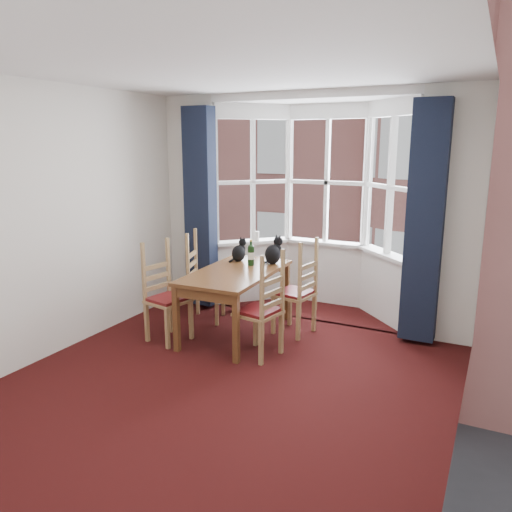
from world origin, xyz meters
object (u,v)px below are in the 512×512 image
Objects in this scene: chair_left_far at (199,283)px; wine_bottle at (251,254)px; dining_table at (236,278)px; candle_tall at (257,236)px; chair_left_near at (163,299)px; chair_right_near at (265,314)px; cat_left at (239,252)px; cat_right at (273,253)px; chair_right_far at (301,296)px.

wine_bottle is (0.69, 0.07, 0.43)m from chair_left_far.
candle_tall is at bearing 105.18° from dining_table.
chair_left_near reaches higher than dining_table.
chair_right_near is (1.26, 0.05, 0.00)m from chair_left_near.
dining_table is 5.13× the size of cat_left.
chair_left_far is 3.06× the size of cat_left.
candle_tall is at bearing 118.86° from chair_right_near.
cat_right reaches higher than cat_left.
chair_left_far is at bearing 151.41° from chair_right_near.
dining_table is at bearing -154.29° from chair_right_far.
chair_left_far is (-0.65, 0.24, -0.21)m from dining_table.
cat_right is (0.93, 0.99, 0.43)m from chair_left_near.
cat_right is 2.64× the size of candle_tall.
chair_right_near is 3.06× the size of cat_left.
candle_tall is at bearing 100.15° from cat_left.
chair_right_far is 2.96× the size of wine_bottle.
cat_left is at bearing 150.40° from wine_bottle.
candle_tall is (-1.01, 0.90, 0.46)m from chair_right_far.
wine_bottle reaches higher than dining_table.
chair_right_near is at bearing -48.52° from cat_left.
dining_table is at bearing -66.41° from cat_left.
cat_left is (-0.19, 0.44, 0.20)m from dining_table.
chair_left_near is 2.96× the size of wine_bottle.
candle_tall is (-0.14, 0.78, 0.05)m from cat_left.
chair_right_near is at bearing -53.89° from wine_bottle.
dining_table is 0.72m from chair_left_far.
dining_table is 0.38m from wine_bottle.
chair_right_near is at bearing -97.01° from chair_right_far.
cat_right is at bearing 64.00° from dining_table.
chair_left_near is at bearing -92.22° from chair_left_far.
cat_left is at bearing 113.59° from dining_table.
cat_left is at bearing -79.85° from candle_tall.
chair_left_far and chair_right_far have the same top height.
chair_right_far is 6.85× the size of candle_tall.
cat_left is (-0.78, 0.88, 0.41)m from chair_right_near.
cat_right is (-0.34, 0.94, 0.43)m from chair_right_near.
chair_left_near is 1.00× the size of chair_right_near.
wine_bottle reaches higher than chair_right_far.
chair_left_near is at bearing -101.53° from candle_tall.
chair_right_far is 0.97m from cat_left.
chair_right_far is 1.43m from candle_tall.
chair_right_far reaches higher than dining_table.
chair_right_near is 1.02m from wine_bottle.
candle_tall reaches higher than chair_left_far.
chair_left_far is at bearing -174.12° from wine_bottle.
chair_right_near is at bearing -70.23° from cat_right.
cat_right reaches higher than chair_left_near.
chair_right_far is 0.77m from wine_bottle.
chair_right_far is (1.36, 0.81, 0.00)m from chair_left_near.
candle_tall is at bearing 78.47° from chair_left_near.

